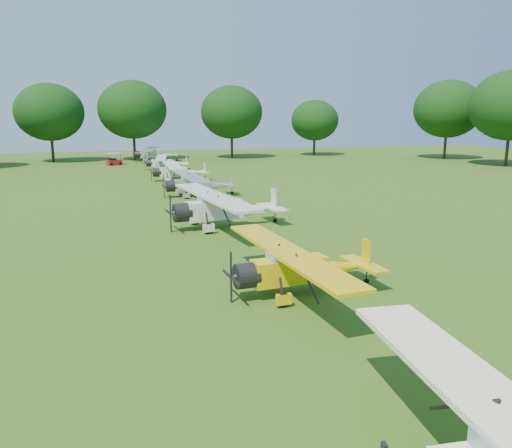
{
  "coord_description": "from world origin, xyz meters",
  "views": [
    {
      "loc": [
        -5.42,
        -28.7,
        7.11
      ],
      "look_at": [
        1.76,
        -3.34,
        1.4
      ],
      "focal_mm": 35.0,
      "sensor_mm": 36.0,
      "label": 1
    }
  ],
  "objects_px": {
    "aircraft_2": "(300,265)",
    "aircraft_3": "(223,206)",
    "golf_cart": "(114,161)",
    "aircraft_6": "(165,162)",
    "aircraft_7": "(155,153)",
    "aircraft_4": "(197,183)",
    "aircraft_5": "(178,170)"
  },
  "relations": [
    {
      "from": "aircraft_3",
      "to": "aircraft_2",
      "type": "bearing_deg",
      "value": -96.43
    },
    {
      "from": "golf_cart",
      "to": "aircraft_5",
      "type": "bearing_deg",
      "value": -95.77
    },
    {
      "from": "aircraft_2",
      "to": "aircraft_3",
      "type": "height_order",
      "value": "aircraft_3"
    },
    {
      "from": "aircraft_2",
      "to": "golf_cart",
      "type": "bearing_deg",
      "value": 91.68
    },
    {
      "from": "aircraft_2",
      "to": "aircraft_5",
      "type": "bearing_deg",
      "value": 85.22
    },
    {
      "from": "aircraft_2",
      "to": "aircraft_4",
      "type": "height_order",
      "value": "aircraft_4"
    },
    {
      "from": "aircraft_4",
      "to": "aircraft_2",
      "type": "bearing_deg",
      "value": -94.12
    },
    {
      "from": "aircraft_7",
      "to": "aircraft_6",
      "type": "bearing_deg",
      "value": -79.35
    },
    {
      "from": "aircraft_5",
      "to": "aircraft_6",
      "type": "relative_size",
      "value": 1.08
    },
    {
      "from": "aircraft_7",
      "to": "aircraft_2",
      "type": "bearing_deg",
      "value": -80.06
    },
    {
      "from": "aircraft_4",
      "to": "aircraft_3",
      "type": "bearing_deg",
      "value": -96.04
    },
    {
      "from": "aircraft_2",
      "to": "aircraft_4",
      "type": "relative_size",
      "value": 0.98
    },
    {
      "from": "aircraft_3",
      "to": "aircraft_7",
      "type": "distance_m",
      "value": 50.82
    },
    {
      "from": "aircraft_3",
      "to": "aircraft_6",
      "type": "bearing_deg",
      "value": 81.76
    },
    {
      "from": "aircraft_2",
      "to": "aircraft_7",
      "type": "distance_m",
      "value": 63.8
    },
    {
      "from": "aircraft_4",
      "to": "aircraft_5",
      "type": "bearing_deg",
      "value": 87.68
    },
    {
      "from": "aircraft_7",
      "to": "golf_cart",
      "type": "bearing_deg",
      "value": -133.76
    },
    {
      "from": "aircraft_7",
      "to": "golf_cart",
      "type": "distance_m",
      "value": 7.99
    },
    {
      "from": "golf_cart",
      "to": "aircraft_6",
      "type": "bearing_deg",
      "value": -76.63
    },
    {
      "from": "aircraft_5",
      "to": "golf_cart",
      "type": "distance_m",
      "value": 22.14
    },
    {
      "from": "aircraft_2",
      "to": "aircraft_6",
      "type": "height_order",
      "value": "aircraft_2"
    },
    {
      "from": "aircraft_2",
      "to": "aircraft_6",
      "type": "relative_size",
      "value": 1.1
    },
    {
      "from": "aircraft_2",
      "to": "aircraft_3",
      "type": "relative_size",
      "value": 0.85
    },
    {
      "from": "aircraft_5",
      "to": "aircraft_3",
      "type": "bearing_deg",
      "value": -89.36
    },
    {
      "from": "aircraft_6",
      "to": "golf_cart",
      "type": "xyz_separation_m",
      "value": [
        -6.68,
        8.82,
        -0.49
      ]
    },
    {
      "from": "aircraft_3",
      "to": "aircraft_6",
      "type": "height_order",
      "value": "aircraft_3"
    },
    {
      "from": "aircraft_7",
      "to": "aircraft_3",
      "type": "bearing_deg",
      "value": -80.36
    },
    {
      "from": "aircraft_4",
      "to": "aircraft_7",
      "type": "bearing_deg",
      "value": 87.29
    },
    {
      "from": "aircraft_2",
      "to": "golf_cart",
      "type": "distance_m",
      "value": 59.44
    },
    {
      "from": "aircraft_4",
      "to": "aircraft_5",
      "type": "relative_size",
      "value": 1.04
    },
    {
      "from": "aircraft_3",
      "to": "aircraft_7",
      "type": "relative_size",
      "value": 1.07
    },
    {
      "from": "aircraft_3",
      "to": "aircraft_7",
      "type": "height_order",
      "value": "aircraft_3"
    }
  ]
}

